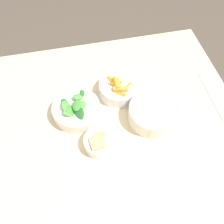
{
  "coord_description": "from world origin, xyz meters",
  "views": [
    {
      "loc": [
        0.42,
        -0.08,
        1.55
      ],
      "look_at": [
        -0.08,
        0.03,
        0.78
      ],
      "focal_mm": 40.0,
      "sensor_mm": 36.0,
      "label": 1
    }
  ],
  "objects_px": {
    "bowl_beans_hotdog": "(153,114)",
    "ruler": "(216,101)",
    "bowl_cookies": "(100,142)",
    "bowl_carrots": "(118,88)",
    "bowl_greens": "(76,109)"
  },
  "relations": [
    {
      "from": "ruler",
      "to": "bowl_greens",
      "type": "bearing_deg",
      "value": -96.0
    },
    {
      "from": "bowl_cookies",
      "to": "ruler",
      "type": "height_order",
      "value": "bowl_cookies"
    },
    {
      "from": "bowl_carrots",
      "to": "ruler",
      "type": "bearing_deg",
      "value": 71.8
    },
    {
      "from": "bowl_cookies",
      "to": "bowl_carrots",
      "type": "bearing_deg",
      "value": 151.94
    },
    {
      "from": "bowl_greens",
      "to": "bowl_cookies",
      "type": "relative_size",
      "value": 1.56
    },
    {
      "from": "bowl_beans_hotdog",
      "to": "bowl_cookies",
      "type": "relative_size",
      "value": 1.57
    },
    {
      "from": "bowl_beans_hotdog",
      "to": "ruler",
      "type": "bearing_deg",
      "value": 95.01
    },
    {
      "from": "bowl_cookies",
      "to": "bowl_beans_hotdog",
      "type": "bearing_deg",
      "value": 108.25
    },
    {
      "from": "bowl_greens",
      "to": "ruler",
      "type": "height_order",
      "value": "bowl_greens"
    },
    {
      "from": "bowl_beans_hotdog",
      "to": "bowl_carrots",
      "type": "bearing_deg",
      "value": -146.5
    },
    {
      "from": "bowl_carrots",
      "to": "bowl_beans_hotdog",
      "type": "height_order",
      "value": "bowl_carrots"
    },
    {
      "from": "bowl_beans_hotdog",
      "to": "ruler",
      "type": "relative_size",
      "value": 0.6
    },
    {
      "from": "bowl_carrots",
      "to": "bowl_cookies",
      "type": "distance_m",
      "value": 0.24
    },
    {
      "from": "bowl_greens",
      "to": "bowl_beans_hotdog",
      "type": "distance_m",
      "value": 0.29
    },
    {
      "from": "bowl_greens",
      "to": "bowl_beans_hotdog",
      "type": "height_order",
      "value": "bowl_greens"
    }
  ]
}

